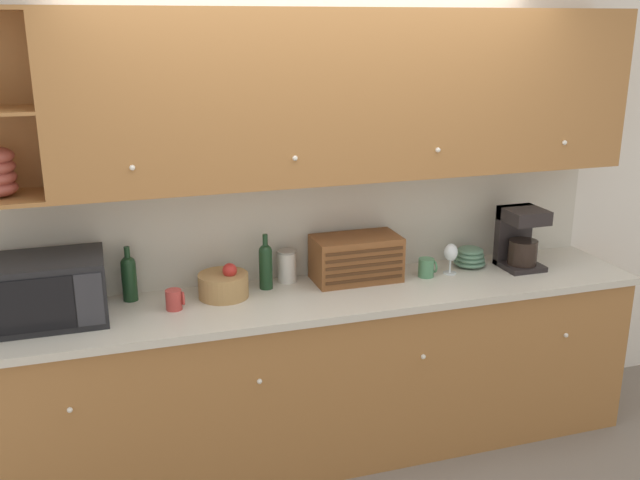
{
  "coord_description": "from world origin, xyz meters",
  "views": [
    {
      "loc": [
        -1.1,
        -3.67,
        2.33
      ],
      "look_at": [
        0.0,
        -0.21,
        1.22
      ],
      "focal_mm": 40.0,
      "sensor_mm": 36.0,
      "label": 1
    }
  ],
  "objects_px": {
    "mug_blue_second": "(175,300)",
    "wine_glass": "(451,253)",
    "microwave": "(45,290)",
    "storage_canister": "(287,266)",
    "coffee_maker": "(520,237)",
    "wine_bottle": "(129,276)",
    "fruit_basket": "(224,285)",
    "mug": "(427,268)",
    "second_wine_bottle": "(266,264)",
    "bowl_stack_on_counter": "(470,257)",
    "bread_box": "(356,258)"
  },
  "relations": [
    {
      "from": "bowl_stack_on_counter",
      "to": "coffee_maker",
      "type": "distance_m",
      "value": 0.31
    },
    {
      "from": "wine_glass",
      "to": "bread_box",
      "type": "bearing_deg",
      "value": 172.87
    },
    {
      "from": "wine_glass",
      "to": "second_wine_bottle",
      "type": "bearing_deg",
      "value": 175.1
    },
    {
      "from": "bread_box",
      "to": "wine_glass",
      "type": "height_order",
      "value": "bread_box"
    },
    {
      "from": "second_wine_bottle",
      "to": "mug",
      "type": "bearing_deg",
      "value": -6.1
    },
    {
      "from": "coffee_maker",
      "to": "wine_bottle",
      "type": "bearing_deg",
      "value": 176.09
    },
    {
      "from": "wine_bottle",
      "to": "coffee_maker",
      "type": "distance_m",
      "value": 2.2
    },
    {
      "from": "mug_blue_second",
      "to": "bread_box",
      "type": "distance_m",
      "value": 1.02
    },
    {
      "from": "wine_bottle",
      "to": "storage_canister",
      "type": "relative_size",
      "value": 1.62
    },
    {
      "from": "wine_bottle",
      "to": "wine_glass",
      "type": "relative_size",
      "value": 1.63
    },
    {
      "from": "fruit_basket",
      "to": "coffee_maker",
      "type": "relative_size",
      "value": 0.73
    },
    {
      "from": "mug_blue_second",
      "to": "bowl_stack_on_counter",
      "type": "distance_m",
      "value": 1.73
    },
    {
      "from": "fruit_basket",
      "to": "storage_canister",
      "type": "distance_m",
      "value": 0.39
    },
    {
      "from": "wine_bottle",
      "to": "bowl_stack_on_counter",
      "type": "bearing_deg",
      "value": -1.69
    },
    {
      "from": "coffee_maker",
      "to": "second_wine_bottle",
      "type": "bearing_deg",
      "value": 175.99
    },
    {
      "from": "storage_canister",
      "to": "wine_glass",
      "type": "distance_m",
      "value": 0.93
    },
    {
      "from": "wine_bottle",
      "to": "coffee_maker",
      "type": "xyz_separation_m",
      "value": [
        2.2,
        -0.15,
        0.05
      ]
    },
    {
      "from": "mug",
      "to": "wine_glass",
      "type": "xyz_separation_m",
      "value": [
        0.15,
        0.01,
        0.07
      ]
    },
    {
      "from": "microwave",
      "to": "mug",
      "type": "bearing_deg",
      "value": 0.48
    },
    {
      "from": "bowl_stack_on_counter",
      "to": "mug",
      "type": "bearing_deg",
      "value": -165.09
    },
    {
      "from": "bread_box",
      "to": "mug",
      "type": "distance_m",
      "value": 0.41
    },
    {
      "from": "mug_blue_second",
      "to": "second_wine_bottle",
      "type": "relative_size",
      "value": 0.34
    },
    {
      "from": "wine_bottle",
      "to": "mug_blue_second",
      "type": "xyz_separation_m",
      "value": [
        0.2,
        -0.2,
        -0.08
      ]
    },
    {
      "from": "fruit_basket",
      "to": "wine_glass",
      "type": "xyz_separation_m",
      "value": [
        1.29,
        -0.03,
        0.05
      ]
    },
    {
      "from": "wine_bottle",
      "to": "mug",
      "type": "xyz_separation_m",
      "value": [
        1.61,
        -0.14,
        -0.08
      ]
    },
    {
      "from": "microwave",
      "to": "bowl_stack_on_counter",
      "type": "distance_m",
      "value": 2.33
    },
    {
      "from": "mug_blue_second",
      "to": "storage_canister",
      "type": "relative_size",
      "value": 0.58
    },
    {
      "from": "fruit_basket",
      "to": "mug",
      "type": "bearing_deg",
      "value": -2.06
    },
    {
      "from": "wine_bottle",
      "to": "microwave",
      "type": "bearing_deg",
      "value": -157.9
    },
    {
      "from": "coffee_maker",
      "to": "bowl_stack_on_counter",
      "type": "bearing_deg",
      "value": 160.61
    },
    {
      "from": "wine_bottle",
      "to": "bread_box",
      "type": "relative_size",
      "value": 0.61
    },
    {
      "from": "mug_blue_second",
      "to": "wine_glass",
      "type": "height_order",
      "value": "wine_glass"
    },
    {
      "from": "microwave",
      "to": "bowl_stack_on_counter",
      "type": "height_order",
      "value": "microwave"
    },
    {
      "from": "fruit_basket",
      "to": "storage_canister",
      "type": "relative_size",
      "value": 1.46
    },
    {
      "from": "wine_glass",
      "to": "mug",
      "type": "bearing_deg",
      "value": -177.63
    },
    {
      "from": "second_wine_bottle",
      "to": "bowl_stack_on_counter",
      "type": "relative_size",
      "value": 1.63
    },
    {
      "from": "wine_glass",
      "to": "fruit_basket",
      "type": "bearing_deg",
      "value": 178.45
    },
    {
      "from": "wine_glass",
      "to": "wine_bottle",
      "type": "bearing_deg",
      "value": 175.58
    },
    {
      "from": "wine_bottle",
      "to": "bread_box",
      "type": "xyz_separation_m",
      "value": [
        1.21,
        -0.07,
        -0.01
      ]
    },
    {
      "from": "coffee_maker",
      "to": "fruit_basket",
      "type": "bearing_deg",
      "value": 178.38
    },
    {
      "from": "second_wine_bottle",
      "to": "bread_box",
      "type": "relative_size",
      "value": 0.63
    },
    {
      "from": "storage_canister",
      "to": "bowl_stack_on_counter",
      "type": "xyz_separation_m",
      "value": [
        1.09,
        -0.08,
        -0.03
      ]
    },
    {
      "from": "mug",
      "to": "microwave",
      "type": "bearing_deg",
      "value": -179.52
    },
    {
      "from": "mug_blue_second",
      "to": "wine_glass",
      "type": "relative_size",
      "value": 0.58
    },
    {
      "from": "bowl_stack_on_counter",
      "to": "fruit_basket",
      "type": "bearing_deg",
      "value": -178.27
    },
    {
      "from": "mug_blue_second",
      "to": "second_wine_bottle",
      "type": "distance_m",
      "value": 0.53
    },
    {
      "from": "microwave",
      "to": "storage_canister",
      "type": "height_order",
      "value": "microwave"
    },
    {
      "from": "wine_bottle",
      "to": "storage_canister",
      "type": "xyz_separation_m",
      "value": [
        0.84,
        0.02,
        -0.04
      ]
    },
    {
      "from": "second_wine_bottle",
      "to": "mug",
      "type": "height_order",
      "value": "second_wine_bottle"
    },
    {
      "from": "wine_glass",
      "to": "coffee_maker",
      "type": "xyz_separation_m",
      "value": [
        0.44,
        -0.01,
        0.06
      ]
    }
  ]
}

